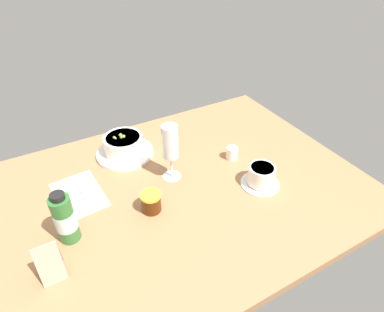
# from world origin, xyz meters

# --- Properties ---
(ground_plane) EXTENTS (1.10, 0.84, 0.03)m
(ground_plane) POSITION_xyz_m (0.00, 0.00, -0.01)
(ground_plane) COLOR #A8754C
(porridge_bowl) EXTENTS (0.20, 0.20, 0.08)m
(porridge_bowl) POSITION_xyz_m (0.11, -0.25, 0.04)
(porridge_bowl) COLOR white
(porridge_bowl) RESTS_ON ground_plane
(cutlery_setting) EXTENTS (0.15, 0.20, 0.01)m
(cutlery_setting) POSITION_xyz_m (0.31, -0.12, 0.00)
(cutlery_setting) COLOR white
(cutlery_setting) RESTS_ON ground_plane
(coffee_cup) EXTENTS (0.12, 0.12, 0.07)m
(coffee_cup) POSITION_xyz_m (-0.21, 0.11, 0.03)
(coffee_cup) COLOR white
(coffee_cup) RESTS_ON ground_plane
(creamer_jug) EXTENTS (0.04, 0.05, 0.05)m
(creamer_jug) POSITION_xyz_m (-0.21, -0.05, 0.02)
(creamer_jug) COLOR white
(creamer_jug) RESTS_ON ground_plane
(wine_glass) EXTENTS (0.06, 0.06, 0.19)m
(wine_glass) POSITION_xyz_m (0.02, -0.06, 0.13)
(wine_glass) COLOR white
(wine_glass) RESTS_ON ground_plane
(jam_jar) EXTENTS (0.06, 0.06, 0.06)m
(jam_jar) POSITION_xyz_m (0.13, 0.05, 0.03)
(jam_jar) COLOR #4F230A
(jam_jar) RESTS_ON ground_plane
(sauce_bottle_green) EXTENTS (0.05, 0.05, 0.16)m
(sauce_bottle_green) POSITION_xyz_m (0.36, 0.03, 0.07)
(sauce_bottle_green) COLOR #337233
(sauce_bottle_green) RESTS_ON ground_plane
(menu_card) EXTENTS (0.06, 0.06, 0.10)m
(menu_card) POSITION_xyz_m (0.42, 0.12, 0.05)
(menu_card) COLOR tan
(menu_card) RESTS_ON ground_plane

